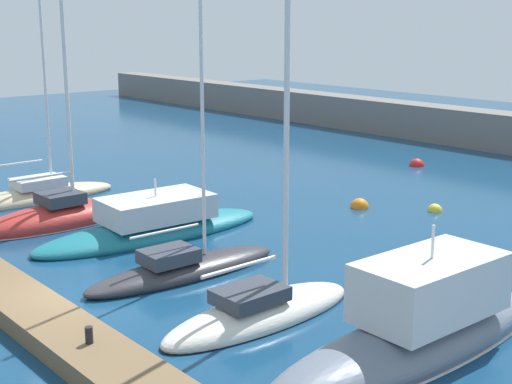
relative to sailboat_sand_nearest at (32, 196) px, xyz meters
The scene contains 12 objects.
ground_plane 14.19m from the sailboat_sand_nearest, 18.71° to the right, with size 120.00×120.00×0.00m, color navy.
dock_pier 14.70m from the sailboat_sand_nearest, 23.91° to the right, with size 32.21×1.82×0.56m, color brown.
sailboat_sand_nearest is the anchor object (origin of this frame).
sailboat_red_second 4.67m from the sailboat_sand_nearest, ahead, with size 2.53×7.35×13.82m.
motorboat_teal_third 8.66m from the sailboat_sand_nearest, ahead, with size 3.50×10.22×2.72m.
sailboat_charcoal_fourth 13.22m from the sailboat_sand_nearest, ahead, with size 2.04×7.53×11.74m.
sailboat_ivory_fifth 17.73m from the sailboat_sand_nearest, ahead, with size 2.19×6.95×14.99m.
motorboat_slate_sixth 22.03m from the sailboat_sand_nearest, ahead, with size 2.73×10.40×3.82m.
mooring_buoy_orange 15.56m from the sailboat_sand_nearest, 45.06° to the left, with size 0.87×0.87×0.87m, color orange.
mooring_buoy_red 21.97m from the sailboat_sand_nearest, 72.41° to the left, with size 0.87×0.87×0.87m, color red.
mooring_buoy_yellow 18.93m from the sailboat_sand_nearest, 43.99° to the left, with size 0.67×0.67×0.67m, color yellow.
dock_bollard 18.07m from the sailboat_sand_nearest, 19.26° to the right, with size 0.20×0.20×0.44m, color black.
Camera 1 is at (19.25, -9.21, 8.54)m, focal length 51.19 mm.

